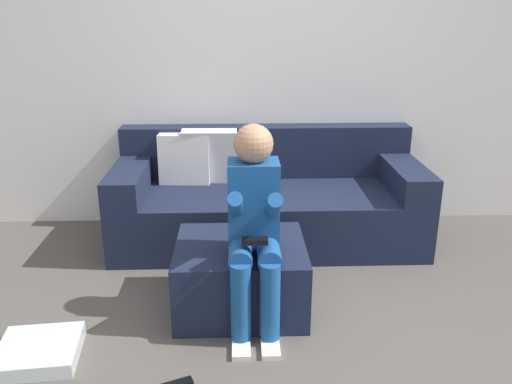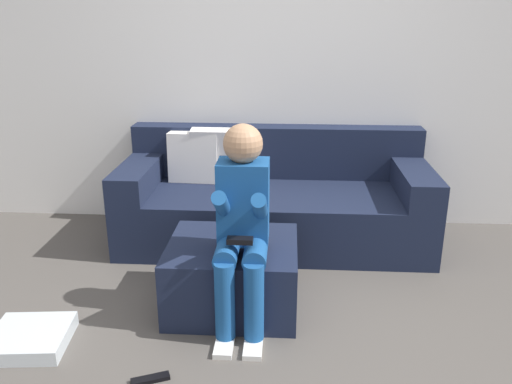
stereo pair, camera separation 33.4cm
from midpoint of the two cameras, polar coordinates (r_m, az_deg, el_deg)
ground_plane at (r=2.92m, az=-0.60°, el=-17.39°), size 6.63×6.63×0.00m
wall_back at (r=4.37m, az=-1.36°, el=12.22°), size 5.10×0.10×2.42m
couch_sectional at (r=4.14m, az=-1.30°, el=-0.94°), size 2.34×0.94×0.86m
ottoman at (r=3.24m, az=-4.66°, el=-9.08°), size 0.77×0.68×0.41m
person_seated at (r=2.90m, az=-3.52°, el=-3.08°), size 0.29×0.58×1.16m
storage_bin at (r=3.16m, az=-25.43°, el=-15.43°), size 0.45×0.44×0.08m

